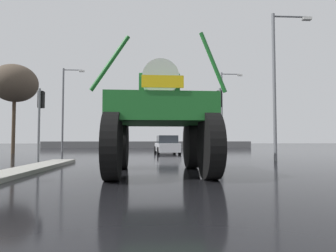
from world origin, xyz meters
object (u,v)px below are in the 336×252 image
object	(u,v)px
oversize_sprayer	(159,118)
bare_tree_left	(15,84)
streetlight_near_right	(277,78)
streetlight_far_right	(224,107)
traffic_signal_near_left	(41,109)
sedan_ahead	(167,145)
streetlight_far_left	(65,105)
traffic_signal_near_right	(219,109)

from	to	relation	value
oversize_sprayer	bare_tree_left	xyz separation A→B (m)	(-12.15, 14.40, 4.03)
streetlight_near_right	streetlight_far_right	xyz separation A→B (m)	(0.32, 13.42, -0.07)
traffic_signal_near_left	streetlight_near_right	size ratio (longest dim) A/B	0.45
bare_tree_left	streetlight_near_right	bearing A→B (deg)	-26.28
sedan_ahead	traffic_signal_near_left	xyz separation A→B (m)	(-6.70, -9.34, 1.99)
bare_tree_left	streetlight_far_left	bearing A→B (deg)	43.10
streetlight_far_right	bare_tree_left	world-z (taller)	streetlight_far_right
traffic_signal_near_left	streetlight_far_right	size ratio (longest dim) A/B	0.45
streetlight_far_right	bare_tree_left	xyz separation A→B (m)	(-19.16, -4.11, 1.41)
sedan_ahead	traffic_signal_near_left	distance (m)	11.67
streetlight_far_right	streetlight_far_left	bearing A→B (deg)	-176.23
streetlight_near_right	bare_tree_left	size ratio (longest dim) A/B	1.09
oversize_sprayer	traffic_signal_near_left	xyz separation A→B (m)	(-5.80, 4.05, 0.75)
sedan_ahead	bare_tree_left	bearing A→B (deg)	80.94
oversize_sprayer	traffic_signal_near_right	world-z (taller)	oversize_sprayer
traffic_signal_near_right	streetlight_far_left	world-z (taller)	streetlight_far_left
traffic_signal_near_left	traffic_signal_near_right	distance (m)	8.96
oversize_sprayer	streetlight_far_left	distance (m)	19.76
streetlight_far_right	traffic_signal_near_left	bearing A→B (deg)	-131.56
traffic_signal_near_right	traffic_signal_near_left	bearing A→B (deg)	179.99
streetlight_far_left	bare_tree_left	size ratio (longest dim) A/B	1.07
oversize_sprayer	streetlight_far_right	size ratio (longest dim) A/B	0.68
streetlight_near_right	streetlight_far_left	size ratio (longest dim) A/B	1.02
traffic_signal_near_right	streetlight_far_right	bearing A→B (deg)	75.06
sedan_ahead	streetlight_near_right	xyz separation A→B (m)	(5.79, -8.30, 3.93)
streetlight_far_left	bare_tree_left	distance (m)	4.72
streetlight_far_left	bare_tree_left	xyz separation A→B (m)	(-3.28, -3.07, 1.44)
sedan_ahead	bare_tree_left	world-z (taller)	bare_tree_left
streetlight_near_right	streetlight_far_right	world-z (taller)	streetlight_near_right
streetlight_far_right	oversize_sprayer	bearing A→B (deg)	-110.75
streetlight_far_left	streetlight_far_right	bearing A→B (deg)	3.77
streetlight_near_right	streetlight_far_right	bearing A→B (deg)	88.62
streetlight_far_right	bare_tree_left	distance (m)	19.65
oversize_sprayer	sedan_ahead	distance (m)	13.48
traffic_signal_near_right	streetlight_near_right	distance (m)	4.13
traffic_signal_near_left	sedan_ahead	bearing A→B (deg)	54.34
sedan_ahead	streetlight_far_left	size ratio (longest dim) A/B	0.52
streetlight_near_right	streetlight_far_left	distance (m)	19.88
sedan_ahead	traffic_signal_near_left	bearing A→B (deg)	139.68
traffic_signal_near_left	traffic_signal_near_right	xyz separation A→B (m)	(8.96, -0.00, 0.07)
oversize_sprayer	streetlight_far_right	xyz separation A→B (m)	(7.01, 18.51, 2.61)
traffic_signal_near_left	bare_tree_left	size ratio (longest dim) A/B	0.49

